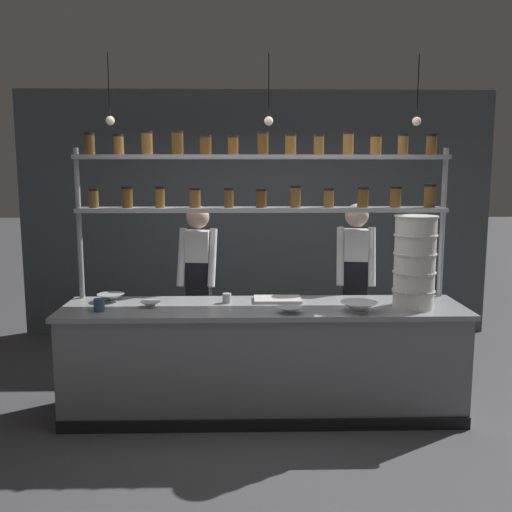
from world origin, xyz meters
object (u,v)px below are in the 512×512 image
(serving_cup_front, at_px, (99,305))
(serving_cup_by_board, at_px, (227,298))
(prep_bowl_near_left, at_px, (111,298))
(chef_left, at_px, (199,281))
(chef_center, at_px, (355,280))
(spice_shelf_unit, at_px, (264,186))
(container_stack, at_px, (415,262))
(prep_bowl_center_front, at_px, (359,307))
(prep_bowl_near_right, at_px, (290,310))
(cutting_board, at_px, (278,299))
(prep_bowl_center_back, at_px, (150,304))

(serving_cup_front, distance_m, serving_cup_by_board, 1.04)
(prep_bowl_near_left, xyz_separation_m, serving_cup_by_board, (0.99, -0.08, 0.01))
(chef_left, xyz_separation_m, chef_center, (1.48, -0.04, 0.01))
(chef_center, bearing_deg, prep_bowl_near_left, -159.26)
(spice_shelf_unit, distance_m, prep_bowl_near_left, 1.61)
(container_stack, height_order, serving_cup_front, container_stack)
(chef_center, distance_m, prep_bowl_center_front, 0.92)
(container_stack, bearing_deg, serving_cup_front, -178.69)
(prep_bowl_near_right, bearing_deg, chef_center, 53.54)
(cutting_board, height_order, prep_bowl_center_front, prep_bowl_center_front)
(serving_cup_by_board, bearing_deg, prep_bowl_center_back, -167.73)
(chef_center, relative_size, prep_bowl_center_back, 10.32)
(spice_shelf_unit, bearing_deg, chef_left, 146.34)
(spice_shelf_unit, distance_m, serving_cup_by_board, 1.01)
(chef_center, bearing_deg, prep_bowl_near_right, -118.35)
(chef_left, distance_m, prep_bowl_near_left, 0.89)
(prep_bowl_near_left, relative_size, serving_cup_front, 2.28)
(serving_cup_front, relative_size, serving_cup_by_board, 1.25)
(spice_shelf_unit, xyz_separation_m, serving_cup_by_board, (-0.31, -0.22, -0.93))
(chef_left, distance_m, container_stack, 2.00)
(chef_center, relative_size, prep_bowl_near_right, 8.77)
(prep_bowl_near_left, xyz_separation_m, prep_bowl_near_right, (1.49, -0.45, -0.00))
(serving_cup_by_board, bearing_deg, spice_shelf_unit, 34.77)
(prep_bowl_center_front, bearing_deg, spice_shelf_unit, 142.85)
(chef_center, bearing_deg, prep_bowl_center_front, -91.12)
(cutting_board, bearing_deg, chef_center, 33.54)
(chef_left, bearing_deg, prep_bowl_near_left, -136.36)
(chef_center, height_order, prep_bowl_center_front, chef_center)
(chef_left, height_order, prep_bowl_center_back, chef_left)
(prep_bowl_near_left, distance_m, prep_bowl_near_right, 1.56)
(chef_left, height_order, serving_cup_by_board, chef_left)
(cutting_board, bearing_deg, chef_left, 142.49)
(spice_shelf_unit, xyz_separation_m, prep_bowl_center_back, (-0.93, -0.35, -0.95))
(cutting_board, xyz_separation_m, prep_bowl_near_right, (0.07, -0.44, 0.01))
(chef_left, bearing_deg, prep_bowl_center_front, -29.01)
(prep_bowl_center_front, distance_m, serving_cup_by_board, 1.10)
(chef_left, distance_m, prep_bowl_center_front, 1.64)
(chef_left, xyz_separation_m, prep_bowl_near_right, (0.78, -0.98, -0.04))
(container_stack, relative_size, serving_cup_front, 7.42)
(spice_shelf_unit, relative_size, chef_left, 1.87)
(chef_left, xyz_separation_m, container_stack, (1.79, -0.83, 0.31))
(prep_bowl_near_left, xyz_separation_m, prep_bowl_center_front, (2.04, -0.42, 0.01))
(prep_bowl_center_back, bearing_deg, cutting_board, 10.95)
(serving_cup_by_board, bearing_deg, serving_cup_front, -165.02)
(cutting_board, height_order, prep_bowl_center_back, prep_bowl_center_back)
(chef_left, xyz_separation_m, cutting_board, (0.72, -0.55, -0.05))
(prep_bowl_near_left, bearing_deg, chef_center, 12.63)
(container_stack, xyz_separation_m, prep_bowl_near_left, (-2.50, 0.30, -0.34))
(prep_bowl_center_back, bearing_deg, prep_bowl_center_front, -6.88)
(container_stack, bearing_deg, prep_bowl_center_front, -164.94)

